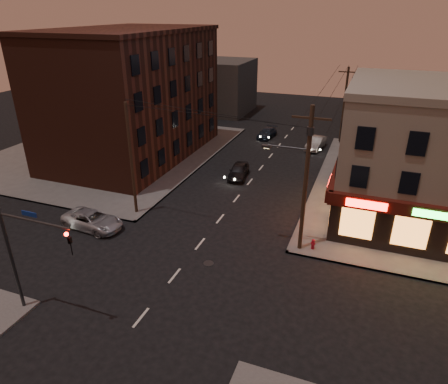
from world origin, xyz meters
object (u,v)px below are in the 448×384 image
at_px(sedan_far, 267,133).
at_px(fire_hydrant, 313,244).
at_px(suv_cross, 92,220).
at_px(sedan_near, 239,171).
at_px(sedan_mid, 316,143).

height_order(sedan_far, fire_hydrant, sedan_far).
bearing_deg(suv_cross, sedan_far, -7.47).
distance_m(sedan_near, sedan_mid, 13.02).
bearing_deg(sedan_near, fire_hydrant, -56.69).
height_order(suv_cross, fire_hydrant, suv_cross).
distance_m(sedan_near, sedan_far, 14.06).
distance_m(suv_cross, sedan_near, 15.24).
relative_size(sedan_mid, fire_hydrant, 5.83).
distance_m(suv_cross, fire_hydrant, 16.52).
xyz_separation_m(suv_cross, sedan_far, (6.34, 27.46, -0.08)).
xyz_separation_m(suv_cross, sedan_mid, (12.98, 25.10, 0.05)).
relative_size(suv_cross, sedan_mid, 1.10).
bearing_deg(sedan_far, sedan_mid, -13.67).
bearing_deg(fire_hydrant, sedan_near, 130.42).
height_order(sedan_mid, fire_hydrant, sedan_mid).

